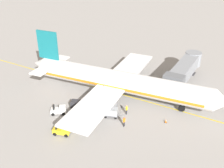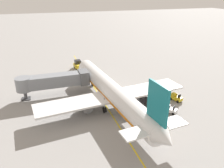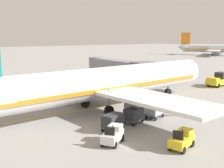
{
  "view_description": "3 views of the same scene",
  "coord_description": "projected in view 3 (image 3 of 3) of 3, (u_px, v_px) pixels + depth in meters",
  "views": [
    {
      "loc": [
        38.26,
        21.06,
        24.94
      ],
      "look_at": [
        3.72,
        1.23,
        3.91
      ],
      "focal_mm": 42.68,
      "sensor_mm": 36.0,
      "label": 1
    },
    {
      "loc": [
        -11.36,
        -36.17,
        21.81
      ],
      "look_at": [
        1.97,
        3.57,
        3.74
      ],
      "focal_mm": 35.46,
      "sensor_mm": 36.0,
      "label": 2
    },
    {
      "loc": [
        29.35,
        -17.62,
        8.82
      ],
      "look_at": [
        0.08,
        2.44,
        2.78
      ],
      "focal_mm": 45.94,
      "sensor_mm": 36.0,
      "label": 3
    }
  ],
  "objects": [
    {
      "name": "parked_airliner",
      "position": [
        108.0,
        83.0,
        34.36
      ],
      "size": [
        30.38,
        37.35,
        10.63
      ],
      "color": "white",
      "rests_on": "ground"
    },
    {
      "name": "ground_crew_wing_walker",
      "position": [
        183.0,
        108.0,
        31.52
      ],
      "size": [
        0.73,
        0.26,
        1.69
      ],
      "color": "#232328",
      "rests_on": "ground"
    },
    {
      "name": "baggage_cart_second_in_train",
      "position": [
        134.0,
        114.0,
        28.97
      ],
      "size": [
        1.96,
        2.96,
        1.58
      ],
      "color": "#4C4C51",
      "rests_on": "ground"
    },
    {
      "name": "pushback_tractor",
      "position": [
        219.0,
        80.0,
        50.21
      ],
      "size": [
        2.53,
        4.55,
        2.4
      ],
      "color": "gold",
      "rests_on": "ground"
    },
    {
      "name": "ground_crew_loader",
      "position": [
        155.0,
        104.0,
        33.41
      ],
      "size": [
        0.72,
        0.32,
        1.69
      ],
      "color": "#232328",
      "rests_on": "ground"
    },
    {
      "name": "baggage_tug_lead",
      "position": [
        182.0,
        140.0,
        22.57
      ],
      "size": [
        1.94,
        2.75,
        1.62
      ],
      "color": "gold",
      "rests_on": "ground"
    },
    {
      "name": "baggage_cart_third_in_train",
      "position": [
        113.0,
        121.0,
        26.73
      ],
      "size": [
        1.96,
        2.96,
        1.58
      ],
      "color": "#4C4C51",
      "rests_on": "ground"
    },
    {
      "name": "baggage_cart_front",
      "position": [
        155.0,
        109.0,
        30.84
      ],
      "size": [
        1.96,
        2.96,
        1.58
      ],
      "color": "#4C4C51",
      "rests_on": "ground"
    },
    {
      "name": "jet_bridge",
      "position": [
        117.0,
        68.0,
        47.7
      ],
      "size": [
        15.41,
        3.5,
        4.98
      ],
      "color": "gray",
      "rests_on": "ground"
    },
    {
      "name": "baggage_tug_trailing",
      "position": [
        113.0,
        135.0,
        23.61
      ],
      "size": [
        2.42,
        2.74,
        1.62
      ],
      "color": "silver",
      "rests_on": "ground"
    },
    {
      "name": "distant_taxiing_airliner",
      "position": [
        217.0,
        49.0,
        127.27
      ],
      "size": [
        31.95,
        26.98,
        10.1
      ],
      "color": "silver",
      "rests_on": "ground"
    },
    {
      "name": "ground_plane",
      "position": [
        95.0,
        108.0,
        35.17
      ],
      "size": [
        400.0,
        400.0,
        0.0
      ],
      "primitive_type": "plane",
      "color": "gray"
    },
    {
      "name": "gate_lead_in_line",
      "position": [
        95.0,
        108.0,
        35.17
      ],
      "size": [
        0.24,
        80.0,
        0.01
      ],
      "primitive_type": "cube",
      "color": "gold",
      "rests_on": "ground"
    },
    {
      "name": "safety_cone_nose_left",
      "position": [
        186.0,
        101.0,
        37.92
      ],
      "size": [
        0.36,
        0.36,
        0.59
      ],
      "color": "black",
      "rests_on": "ground"
    }
  ]
}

